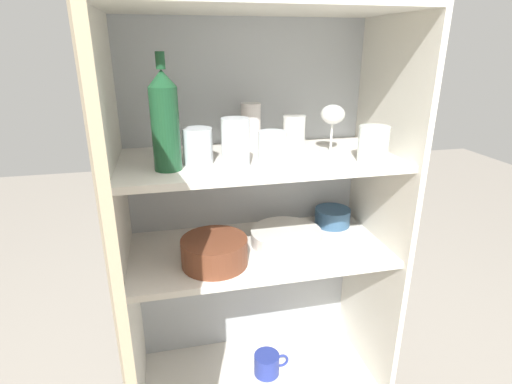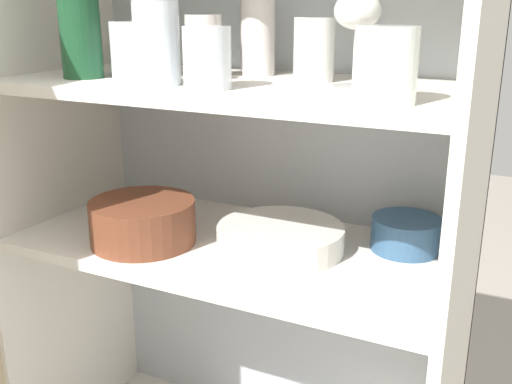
{
  "view_description": "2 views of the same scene",
  "coord_description": "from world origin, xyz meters",
  "px_view_note": "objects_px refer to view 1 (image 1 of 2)",
  "views": [
    {
      "loc": [
        -0.26,
        -0.92,
        1.43
      ],
      "look_at": [
        -0.0,
        0.21,
        1.0
      ],
      "focal_mm": 28.0,
      "sensor_mm": 36.0,
      "label": 1
    },
    {
      "loc": [
        0.5,
        -0.72,
        1.25
      ],
      "look_at": [
        0.05,
        0.2,
        0.92
      ],
      "focal_mm": 42.0,
      "sensor_mm": 36.0,
      "label": 2
    }
  ],
  "objects_px": {
    "wine_bottle": "(165,121)",
    "plate_stack_white": "(286,237)",
    "mixing_bowl_large": "(214,251)",
    "coffee_mug_primary": "(267,364)",
    "serving_bowl_small": "(332,216)"
  },
  "relations": [
    {
      "from": "plate_stack_white",
      "to": "serving_bowl_small",
      "type": "xyz_separation_m",
      "value": [
        0.2,
        0.1,
        0.01
      ]
    },
    {
      "from": "coffee_mug_primary",
      "to": "plate_stack_white",
      "type": "bearing_deg",
      "value": 9.49
    },
    {
      "from": "wine_bottle",
      "to": "plate_stack_white",
      "type": "distance_m",
      "value": 0.54
    },
    {
      "from": "plate_stack_white",
      "to": "coffee_mug_primary",
      "type": "distance_m",
      "value": 0.51
    },
    {
      "from": "plate_stack_white",
      "to": "mixing_bowl_large",
      "type": "height_order",
      "value": "mixing_bowl_large"
    },
    {
      "from": "plate_stack_white",
      "to": "coffee_mug_primary",
      "type": "height_order",
      "value": "plate_stack_white"
    },
    {
      "from": "serving_bowl_small",
      "to": "wine_bottle",
      "type": "bearing_deg",
      "value": -162.12
    },
    {
      "from": "wine_bottle",
      "to": "serving_bowl_small",
      "type": "xyz_separation_m",
      "value": [
        0.56,
        0.18,
        -0.39
      ]
    },
    {
      "from": "wine_bottle",
      "to": "serving_bowl_small",
      "type": "distance_m",
      "value": 0.71
    },
    {
      "from": "mixing_bowl_large",
      "to": "coffee_mug_primary",
      "type": "relative_size",
      "value": 1.52
    },
    {
      "from": "plate_stack_white",
      "to": "mixing_bowl_large",
      "type": "distance_m",
      "value": 0.26
    },
    {
      "from": "wine_bottle",
      "to": "mixing_bowl_large",
      "type": "distance_m",
      "value": 0.4
    },
    {
      "from": "wine_bottle",
      "to": "plate_stack_white",
      "type": "xyz_separation_m",
      "value": [
        0.36,
        0.08,
        -0.41
      ]
    },
    {
      "from": "plate_stack_white",
      "to": "wine_bottle",
      "type": "bearing_deg",
      "value": -167.38
    },
    {
      "from": "coffee_mug_primary",
      "to": "serving_bowl_small",
      "type": "bearing_deg",
      "value": 22.77
    }
  ]
}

